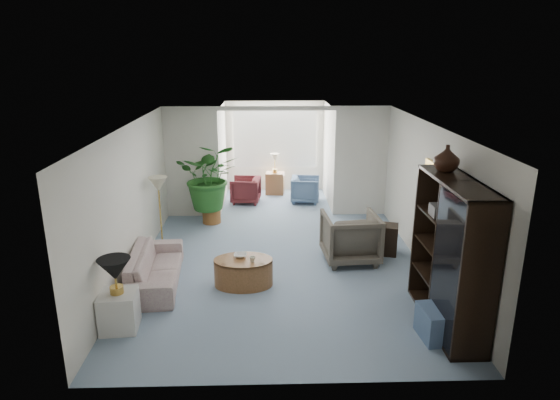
{
  "coord_description": "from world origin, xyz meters",
  "views": [
    {
      "loc": [
        -0.25,
        -7.71,
        3.65
      ],
      "look_at": [
        0.0,
        0.6,
        1.1
      ],
      "focal_mm": 31.31,
      "sensor_mm": 36.0,
      "label": 1
    }
  ],
  "objects_px": {
    "ottoman": "(441,323)",
    "sunroom_chair_blue": "(305,190)",
    "end_table": "(119,311)",
    "coffee_bowl": "(240,255)",
    "coffee_cup": "(252,259)",
    "entertainment_cabinet": "(451,255)",
    "table_lamp": "(115,269)",
    "cabinet_urn": "(447,158)",
    "framed_picture": "(432,176)",
    "sofa": "(155,268)",
    "coffee_table": "(243,272)",
    "wingback_chair": "(350,237)",
    "sunroom_table": "(275,183)",
    "side_table_dark": "(385,239)",
    "plant_pot": "(212,216)",
    "sunroom_chair_maroon": "(245,190)",
    "floor_lamp": "(158,184)"
  },
  "relations": [
    {
      "from": "cabinet_urn",
      "to": "table_lamp",
      "type": "bearing_deg",
      "value": -173.35
    },
    {
      "from": "table_lamp",
      "to": "cabinet_urn",
      "type": "bearing_deg",
      "value": 6.65
    },
    {
      "from": "entertainment_cabinet",
      "to": "table_lamp",
      "type": "bearing_deg",
      "value": -179.7
    },
    {
      "from": "end_table",
      "to": "coffee_table",
      "type": "xyz_separation_m",
      "value": [
        1.63,
        1.25,
        -0.04
      ]
    },
    {
      "from": "end_table",
      "to": "coffee_table",
      "type": "relative_size",
      "value": 0.56
    },
    {
      "from": "entertainment_cabinet",
      "to": "plant_pot",
      "type": "relative_size",
      "value": 5.14
    },
    {
      "from": "side_table_dark",
      "to": "sunroom_table",
      "type": "relative_size",
      "value": 0.98
    },
    {
      "from": "framed_picture",
      "to": "ottoman",
      "type": "height_order",
      "value": "framed_picture"
    },
    {
      "from": "entertainment_cabinet",
      "to": "plant_pot",
      "type": "height_order",
      "value": "entertainment_cabinet"
    },
    {
      "from": "coffee_cup",
      "to": "entertainment_cabinet",
      "type": "height_order",
      "value": "entertainment_cabinet"
    },
    {
      "from": "coffee_table",
      "to": "coffee_cup",
      "type": "height_order",
      "value": "coffee_cup"
    },
    {
      "from": "framed_picture",
      "to": "entertainment_cabinet",
      "type": "bearing_deg",
      "value": -98.0
    },
    {
      "from": "entertainment_cabinet",
      "to": "plant_pot",
      "type": "bearing_deg",
      "value": 130.82
    },
    {
      "from": "coffee_bowl",
      "to": "ottoman",
      "type": "bearing_deg",
      "value": -31.99
    },
    {
      "from": "cabinet_urn",
      "to": "ottoman",
      "type": "bearing_deg",
      "value": -102.1
    },
    {
      "from": "sunroom_chair_blue",
      "to": "sunroom_table",
      "type": "bearing_deg",
      "value": 51.59
    },
    {
      "from": "floor_lamp",
      "to": "side_table_dark",
      "type": "relative_size",
      "value": 0.64
    },
    {
      "from": "table_lamp",
      "to": "side_table_dark",
      "type": "relative_size",
      "value": 0.78
    },
    {
      "from": "coffee_bowl",
      "to": "wingback_chair",
      "type": "height_order",
      "value": "wingback_chair"
    },
    {
      "from": "coffee_table",
      "to": "wingback_chair",
      "type": "distance_m",
      "value": 2.11
    },
    {
      "from": "floor_lamp",
      "to": "coffee_bowl",
      "type": "height_order",
      "value": "floor_lamp"
    },
    {
      "from": "framed_picture",
      "to": "coffee_cup",
      "type": "relative_size",
      "value": 5.34
    },
    {
      "from": "ottoman",
      "to": "wingback_chair",
      "type": "bearing_deg",
      "value": 107.26
    },
    {
      "from": "end_table",
      "to": "coffee_bowl",
      "type": "xyz_separation_m",
      "value": [
        1.58,
        1.35,
        0.21
      ]
    },
    {
      "from": "sunroom_chair_maroon",
      "to": "sunroom_table",
      "type": "distance_m",
      "value": 1.06
    },
    {
      "from": "sunroom_table",
      "to": "coffee_bowl",
      "type": "bearing_deg",
      "value": -97.3
    },
    {
      "from": "side_table_dark",
      "to": "framed_picture",
      "type": "bearing_deg",
      "value": -58.6
    },
    {
      "from": "plant_pot",
      "to": "sunroom_table",
      "type": "distance_m",
      "value": 2.67
    },
    {
      "from": "ottoman",
      "to": "sunroom_chair_blue",
      "type": "relative_size",
      "value": 0.75
    },
    {
      "from": "framed_picture",
      "to": "ottoman",
      "type": "distance_m",
      "value": 2.53
    },
    {
      "from": "framed_picture",
      "to": "sofa",
      "type": "height_order",
      "value": "framed_picture"
    },
    {
      "from": "side_table_dark",
      "to": "sunroom_chair_blue",
      "type": "distance_m",
      "value": 3.52
    },
    {
      "from": "sofa",
      "to": "end_table",
      "type": "bearing_deg",
      "value": 166.69
    },
    {
      "from": "sofa",
      "to": "floor_lamp",
      "type": "bearing_deg",
      "value": 2.76
    },
    {
      "from": "coffee_table",
      "to": "table_lamp",
      "type": "bearing_deg",
      "value": -142.54
    },
    {
      "from": "floor_lamp",
      "to": "ottoman",
      "type": "bearing_deg",
      "value": -37.37
    },
    {
      "from": "coffee_bowl",
      "to": "floor_lamp",
      "type": "bearing_deg",
      "value": 134.99
    },
    {
      "from": "floor_lamp",
      "to": "entertainment_cabinet",
      "type": "distance_m",
      "value": 5.38
    },
    {
      "from": "ottoman",
      "to": "coffee_cup",
      "type": "bearing_deg",
      "value": 149.26
    },
    {
      "from": "framed_picture",
      "to": "coffee_cup",
      "type": "height_order",
      "value": "framed_picture"
    },
    {
      "from": "floor_lamp",
      "to": "side_table_dark",
      "type": "xyz_separation_m",
      "value": [
        4.23,
        -0.47,
        -0.97
      ]
    },
    {
      "from": "sunroom_chair_blue",
      "to": "table_lamp",
      "type": "bearing_deg",
      "value": 159.18
    },
    {
      "from": "table_lamp",
      "to": "side_table_dark",
      "type": "xyz_separation_m",
      "value": [
        4.22,
        2.48,
        -0.6
      ]
    },
    {
      "from": "wingback_chair",
      "to": "ottoman",
      "type": "relative_size",
      "value": 1.85
    },
    {
      "from": "coffee_table",
      "to": "side_table_dark",
      "type": "xyz_separation_m",
      "value": [
        2.58,
        1.23,
        0.06
      ]
    },
    {
      "from": "coffee_bowl",
      "to": "entertainment_cabinet",
      "type": "height_order",
      "value": "entertainment_cabinet"
    },
    {
      "from": "table_lamp",
      "to": "plant_pot",
      "type": "distance_m",
      "value": 4.42
    },
    {
      "from": "sofa",
      "to": "coffee_bowl",
      "type": "xyz_separation_m",
      "value": [
        1.38,
        0.0,
        0.2
      ]
    },
    {
      "from": "end_table",
      "to": "sunroom_chair_maroon",
      "type": "distance_m",
      "value": 5.97
    },
    {
      "from": "sofa",
      "to": "entertainment_cabinet",
      "type": "distance_m",
      "value": 4.55
    }
  ]
}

